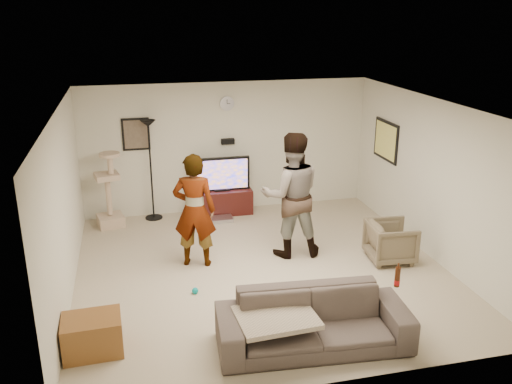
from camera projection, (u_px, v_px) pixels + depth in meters
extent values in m
cube|color=tan|center=(261.00, 270.00, 8.32)|extent=(5.50, 5.50, 0.02)
cube|color=white|center=(262.00, 106.00, 7.51)|extent=(5.50, 5.50, 0.02)
cube|color=silver|center=(227.00, 147.00, 10.44)|extent=(5.50, 0.04, 2.50)
cube|color=silver|center=(329.00, 279.00, 5.38)|extent=(5.50, 0.04, 2.50)
cube|color=silver|center=(64.00, 207.00, 7.31)|extent=(0.04, 5.50, 2.50)
cube|color=silver|center=(432.00, 179.00, 8.51)|extent=(0.04, 5.50, 2.50)
cylinder|color=silver|center=(227.00, 103.00, 10.14)|extent=(0.26, 0.04, 0.26)
cube|color=black|center=(228.00, 141.00, 10.35)|extent=(0.25, 0.10, 0.10)
cube|color=brown|center=(136.00, 134.00, 9.94)|extent=(0.42, 0.03, 0.52)
cube|color=#FAEE70|center=(386.00, 141.00, 9.90)|extent=(0.03, 0.78, 0.62)
cube|color=black|center=(222.00, 202.00, 10.51)|extent=(1.15, 0.45, 0.48)
cube|color=silver|center=(222.00, 219.00, 10.19)|extent=(0.40, 0.30, 0.07)
cube|color=black|center=(221.00, 174.00, 10.33)|extent=(1.08, 0.08, 0.64)
cube|color=orange|center=(222.00, 175.00, 10.28)|extent=(1.00, 0.01, 0.57)
cylinder|color=black|center=(151.00, 171.00, 10.04)|extent=(0.32, 0.32, 1.88)
cube|color=#C4A98E|center=(108.00, 190.00, 9.76)|extent=(0.53, 0.53, 1.40)
imported|color=#B2B2B8|center=(195.00, 210.00, 8.21)|extent=(0.74, 0.58, 1.78)
imported|color=#455C97|center=(291.00, 195.00, 8.54)|extent=(1.04, 0.85, 2.01)
imported|color=#483E39|center=(313.00, 321.00, 6.34)|extent=(2.30, 1.05, 0.65)
cube|color=tan|center=(276.00, 318.00, 6.20)|extent=(0.94, 0.75, 0.06)
cylinder|color=#431D0B|center=(397.00, 277.00, 6.42)|extent=(0.06, 0.06, 0.25)
imported|color=brown|center=(391.00, 242.00, 8.52)|extent=(0.75, 0.73, 0.63)
cube|color=brown|center=(93.00, 335.00, 6.26)|extent=(0.68, 0.52, 0.44)
sphere|color=#069295|center=(195.00, 291.00, 7.60)|extent=(0.09, 0.09, 0.09)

